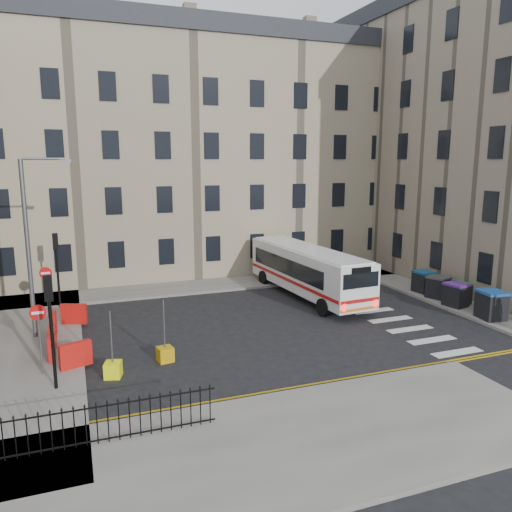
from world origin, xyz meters
TOP-DOWN VIEW (x-y plane):
  - ground at (0.00, 0.00)m, footprint 120.00×120.00m
  - pavement_north at (-6.00, 8.60)m, footprint 36.00×3.20m
  - pavement_east at (9.00, 4.00)m, footprint 2.40×26.00m
  - pavement_west at (-14.00, 1.00)m, footprint 6.00×22.00m
  - pavement_sw at (-7.00, -10.00)m, footprint 20.00×6.00m
  - terrace_north at (-7.00, 15.50)m, footprint 38.30×10.80m
  - traffic_light_nw at (-12.00, 6.50)m, footprint 0.28×0.22m
  - traffic_light_sw at (-12.00, -4.00)m, footprint 0.28×0.22m
  - streetlamp at (-13.00, 2.00)m, footprint 0.50×0.22m
  - no_entry_north at (-12.50, 4.50)m, footprint 0.60×0.08m
  - no_entry_south at (-12.50, -2.50)m, footprint 0.60×0.08m
  - roadworks_barriers at (-11.84, 0.50)m, footprint 1.66×6.26m
  - iron_railings at (-11.25, -8.20)m, footprint 7.80×0.04m
  - bus at (1.91, 4.33)m, footprint 3.27×10.81m
  - wheelie_bin_a at (8.59, -3.23)m, footprint 1.35×1.49m
  - wheelie_bin_b at (8.51, -0.81)m, footprint 1.22×1.34m
  - wheelie_bin_c at (9.08, -0.46)m, footprint 1.11×1.22m
  - wheelie_bin_d at (8.72, 0.89)m, footprint 1.36×1.45m
  - wheelie_bin_e at (8.82, 2.26)m, footprint 1.11×1.25m
  - bollard_yellow at (-10.00, -3.42)m, footprint 0.75×0.75m
  - bollard_chevron at (-7.88, -2.59)m, footprint 0.69×0.69m

SIDE VIEW (x-z plane):
  - ground at x=0.00m, z-range 0.00..0.00m
  - pavement_north at x=-6.00m, z-range 0.00..0.15m
  - pavement_east at x=9.00m, z-range 0.00..0.15m
  - pavement_west at x=-14.00m, z-range 0.00..0.15m
  - pavement_sw at x=-7.00m, z-range 0.00..0.15m
  - bollard_yellow at x=-10.00m, z-range 0.00..0.60m
  - bollard_chevron at x=-7.88m, z-range 0.00..0.60m
  - roadworks_barriers at x=-11.84m, z-range 0.15..1.15m
  - wheelie_bin_c at x=9.08m, z-range 0.16..1.34m
  - iron_railings at x=-11.25m, z-range 0.15..1.35m
  - wheelie_bin_d at x=8.72m, z-range 0.16..1.44m
  - wheelie_bin_b at x=8.51m, z-range 0.16..1.44m
  - wheelie_bin_e at x=8.82m, z-range 0.16..1.45m
  - wheelie_bin_a at x=8.59m, z-range 0.16..1.61m
  - bus at x=1.91m, z-range 0.22..3.11m
  - no_entry_north at x=-12.50m, z-range 0.58..3.58m
  - no_entry_south at x=-12.50m, z-range 0.58..3.58m
  - traffic_light_nw at x=-12.00m, z-range 0.82..4.92m
  - traffic_light_sw at x=-12.00m, z-range 0.82..4.92m
  - streetlamp at x=-13.00m, z-range 0.27..8.41m
  - terrace_north at x=-7.00m, z-range 0.02..17.22m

